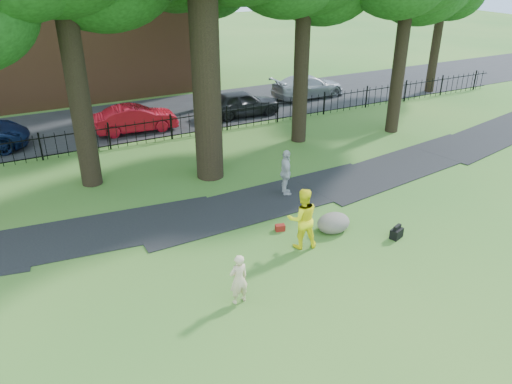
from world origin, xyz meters
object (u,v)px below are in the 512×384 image
man (302,218)px  red_sedan (136,119)px  woman (239,279)px  boulder (334,221)px

man → red_sedan: 13.39m
woman → boulder: woman is taller
man → red_sedan: size_ratio=0.48×
boulder → man: bearing=-166.7°
boulder → red_sedan: size_ratio=0.28×
man → boulder: (1.46, 0.35, -0.66)m
woman → boulder: size_ratio=1.27×
woman → red_sedan: bearing=-99.9°
man → boulder: bearing=-150.4°
woman → man: (2.96, 1.62, 0.26)m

